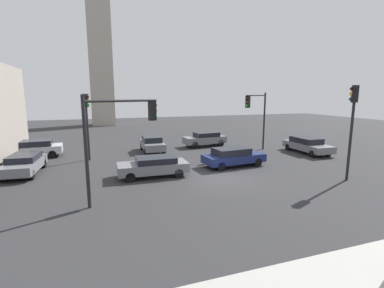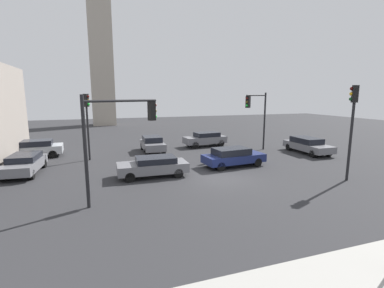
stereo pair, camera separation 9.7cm
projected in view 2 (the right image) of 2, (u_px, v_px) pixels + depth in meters
ground_plane at (221, 178)px, 17.69m from camera, size 97.76×97.76×0.00m
traffic_light_0 at (353, 116)px, 16.60m from camera, size 0.49×0.45×5.74m
traffic_light_1 at (121, 126)px, 13.65m from camera, size 3.70×1.68×5.21m
traffic_light_2 at (87, 115)px, 21.96m from camera, size 0.49×0.45×5.26m
traffic_light_3 at (257, 110)px, 25.17m from camera, size 3.14×1.94×5.38m
car_0 at (34, 148)px, 23.45m from camera, size 4.64×2.12×1.44m
car_1 at (24, 163)px, 18.62m from camera, size 2.21×4.49×1.28m
car_2 at (152, 144)px, 25.83m from camera, size 1.87×3.96×1.41m
car_3 at (308, 145)px, 25.25m from camera, size 1.97×4.74×1.39m
car_4 at (205, 139)px, 28.49m from camera, size 4.41×2.10×1.43m
car_5 at (153, 166)px, 18.00m from camera, size 4.47×1.96×1.27m
car_6 at (233, 157)px, 20.54m from camera, size 4.67×2.22×1.37m
skyline_tower at (100, 36)px, 46.34m from camera, size 3.75×3.75×29.58m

